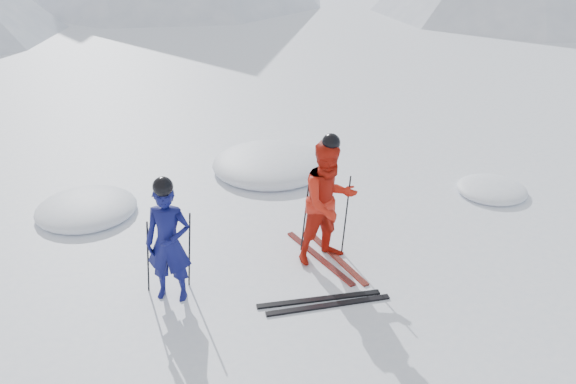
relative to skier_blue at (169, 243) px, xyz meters
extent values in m
plane|color=white|center=(3.47, 0.23, -0.84)|extent=(160.00, 160.00, 0.00)
imported|color=#0E1154|center=(0.00, 0.00, 0.00)|extent=(0.70, 0.55, 1.67)
imported|color=red|center=(2.26, 0.64, 0.10)|extent=(1.11, 0.99, 1.88)
cylinder|color=black|center=(-0.30, 0.15, -0.28)|extent=(0.11, 0.08, 1.11)
cylinder|color=black|center=(0.25, 0.25, -0.28)|extent=(0.11, 0.07, 1.11)
cylinder|color=black|center=(1.96, 0.89, -0.21)|extent=(0.12, 0.10, 1.25)
cylinder|color=black|center=(2.56, 0.79, -0.21)|extent=(0.12, 0.09, 1.25)
cube|color=black|center=(2.14, 0.64, -0.82)|extent=(0.74, 1.60, 0.03)
cube|color=black|center=(2.38, 0.64, -0.82)|extent=(0.64, 1.64, 0.03)
cube|color=black|center=(1.94, -0.38, -0.82)|extent=(1.70, 0.18, 0.03)
cube|color=black|center=(2.04, -0.53, -0.82)|extent=(1.70, 0.24, 0.03)
ellipsoid|color=white|center=(-1.52, 2.64, -0.84)|extent=(1.70, 1.70, 0.37)
ellipsoid|color=white|center=(5.69, 2.38, -0.84)|extent=(1.26, 1.26, 0.28)
ellipsoid|color=white|center=(1.81, 4.00, -0.84)|extent=(2.29, 2.29, 0.50)
camera|label=1|loc=(0.55, -6.96, 4.10)|focal=38.00mm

